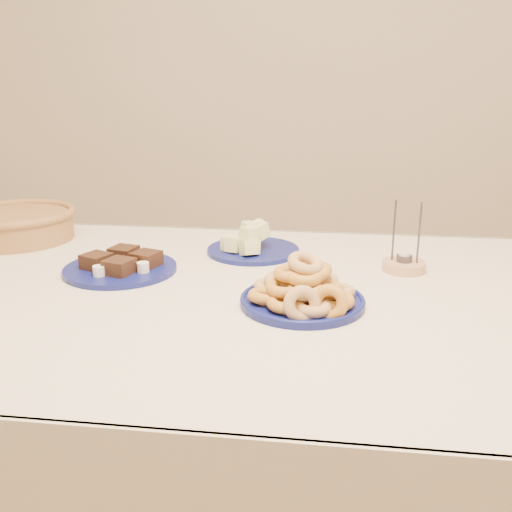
% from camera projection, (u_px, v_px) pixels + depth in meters
% --- Properties ---
extents(dining_table, '(1.71, 1.11, 0.75)m').
position_uv_depth(dining_table, '(259.00, 334.00, 1.33)').
color(dining_table, brown).
rests_on(dining_table, ground).
extents(donut_platter, '(0.31, 0.31, 0.12)m').
position_uv_depth(donut_platter, '(303.00, 291.00, 1.20)').
color(donut_platter, navy).
rests_on(donut_platter, dining_table).
extents(melon_plate, '(0.33, 0.33, 0.09)m').
position_uv_depth(melon_plate, '(251.00, 244.00, 1.58)').
color(melon_plate, navy).
rests_on(melon_plate, dining_table).
extents(brownie_plate, '(0.35, 0.35, 0.05)m').
position_uv_depth(brownie_plate, '(121.00, 266.00, 1.43)').
color(brownie_plate, navy).
rests_on(brownie_plate, dining_table).
extents(wicker_basket, '(0.36, 0.36, 0.09)m').
position_uv_depth(wicker_basket, '(17.00, 223.00, 1.70)').
color(wicker_basket, brown).
rests_on(wicker_basket, dining_table).
extents(candle_holder, '(0.13, 0.13, 0.18)m').
position_uv_depth(candle_holder, '(404.00, 264.00, 1.43)').
color(candle_holder, tan).
rests_on(candle_holder, dining_table).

